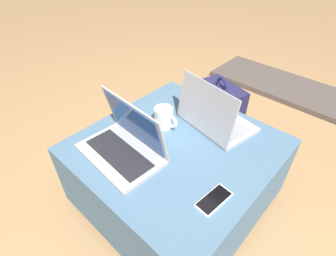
{
  "coord_description": "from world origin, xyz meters",
  "views": [
    {
      "loc": [
        0.56,
        -0.67,
        1.21
      ],
      "look_at": [
        -0.04,
        -0.01,
        0.49
      ],
      "focal_mm": 28.0,
      "sensor_mm": 36.0,
      "label": 1
    }
  ],
  "objects": [
    {
      "name": "cell_phone",
      "position": [
        0.3,
        -0.14,
        0.41
      ],
      "size": [
        0.08,
        0.15,
        0.01
      ],
      "rotation": [
        0.0,
        0.0,
        6.2
      ],
      "color": "white",
      "rests_on": "ottoman"
    },
    {
      "name": "backpack",
      "position": [
        -0.12,
        0.56,
        0.2
      ],
      "size": [
        0.33,
        0.3,
        0.49
      ],
      "rotation": [
        0.0,
        0.0,
        2.85
      ],
      "color": "#23234C",
      "rests_on": "ground_plane"
    },
    {
      "name": "laptop_near",
      "position": [
        -0.13,
        -0.19,
        0.46
      ],
      "size": [
        0.38,
        0.26,
        0.24
      ],
      "rotation": [
        0.0,
        0.0,
        -0.06
      ],
      "color": "#B7B7BC",
      "rests_on": "ottoman"
    },
    {
      "name": "ground_plane",
      "position": [
        0.0,
        0.0,
        0.0
      ],
      "size": [
        14.0,
        14.0,
        0.0
      ],
      "primitive_type": "plane",
      "color": "tan"
    },
    {
      "name": "ottoman",
      "position": [
        0.0,
        0.0,
        0.21
      ],
      "size": [
        0.81,
        0.83,
        0.41
      ],
      "color": "#2A3D4E",
      "rests_on": "ground_plane"
    },
    {
      "name": "fireplace_hearth",
      "position": [
        0.0,
        1.56,
        0.02
      ],
      "size": [
        1.4,
        0.5,
        0.04
      ],
      "color": "#564C47",
      "rests_on": "ground_plane"
    },
    {
      "name": "laptop_far",
      "position": [
        0.04,
        0.22,
        0.46
      ],
      "size": [
        0.37,
        0.3,
        0.25
      ],
      "rotation": [
        0.0,
        0.0,
        2.96
      ],
      "color": "#B7B7BC",
      "rests_on": "ottoman"
    },
    {
      "name": "coffee_mug",
      "position": [
        -0.13,
        0.06,
        0.46
      ],
      "size": [
        0.13,
        0.09,
        0.1
      ],
      "color": "white",
      "rests_on": "ottoman"
    }
  ]
}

